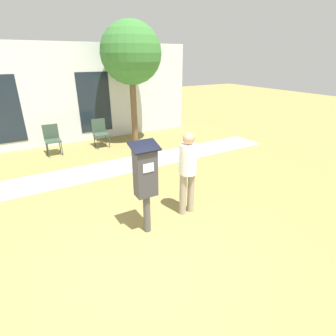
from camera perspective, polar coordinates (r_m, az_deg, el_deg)
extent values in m
plane|color=olive|center=(4.01, -7.11, -20.92)|extent=(40.00, 40.00, 0.00)
cube|color=#A3A099|center=(6.99, -19.16, -1.51)|extent=(12.00, 1.10, 0.02)
cube|color=silver|center=(9.48, -24.48, 14.06)|extent=(10.00, 0.24, 3.20)
cube|color=#19232D|center=(9.35, -32.64, 10.52)|extent=(1.10, 0.02, 2.00)
cube|color=#19232D|center=(9.65, -15.69, 13.54)|extent=(1.10, 0.02, 2.00)
cylinder|color=#4C4C4C|center=(4.47, -4.62, -9.77)|extent=(0.12, 0.12, 0.70)
cube|color=#38383D|center=(4.11, -4.95, -0.97)|extent=(0.34, 0.22, 0.80)
cube|color=silver|center=(3.97, -4.29, 0.02)|extent=(0.18, 0.01, 0.14)
cube|color=black|center=(3.96, -5.17, 4.75)|extent=(0.44, 0.31, 0.12)
cylinder|color=gray|center=(4.90, 3.26, -5.75)|extent=(0.13, 0.13, 0.82)
cylinder|color=gray|center=(4.99, 5.00, -5.24)|extent=(0.13, 0.13, 0.82)
cylinder|color=white|center=(4.65, 4.38, 1.93)|extent=(0.32, 0.32, 0.55)
sphere|color=tan|center=(4.53, 4.52, 6.41)|extent=(0.21, 0.21, 0.21)
cylinder|color=#334738|center=(8.49, -24.60, 3.43)|extent=(0.03, 0.03, 0.42)
cylinder|color=#334738|center=(8.53, -22.09, 3.92)|extent=(0.03, 0.03, 0.42)
cylinder|color=#334738|center=(8.85, -24.91, 4.12)|extent=(0.03, 0.03, 0.42)
cylinder|color=#334738|center=(8.89, -22.50, 4.60)|extent=(0.03, 0.03, 0.42)
cube|color=#334738|center=(8.62, -23.77, 5.46)|extent=(0.44, 0.44, 0.04)
cube|color=#334738|center=(8.75, -24.20, 7.27)|extent=(0.44, 0.04, 0.44)
cylinder|color=#334738|center=(8.72, -15.05, 5.25)|extent=(0.03, 0.03, 0.42)
cylinder|color=#334738|center=(8.82, -12.68, 5.68)|extent=(0.03, 0.03, 0.42)
cylinder|color=#334738|center=(9.07, -15.72, 5.86)|extent=(0.03, 0.03, 0.42)
cylinder|color=#334738|center=(9.16, -13.43, 6.28)|extent=(0.03, 0.03, 0.42)
cube|color=#334738|center=(8.88, -14.37, 7.18)|extent=(0.44, 0.44, 0.04)
cube|color=#334738|center=(9.01, -14.89, 8.93)|extent=(0.44, 0.04, 0.44)
cylinder|color=brown|center=(9.09, -7.43, 12.36)|extent=(0.20, 0.20, 2.20)
sphere|color=#387533|center=(8.93, -8.06, 23.54)|extent=(1.90, 1.90, 1.90)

